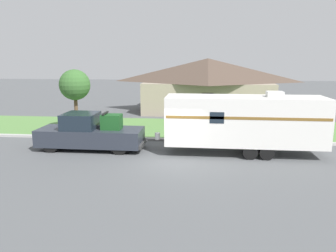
% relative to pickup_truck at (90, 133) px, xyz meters
% --- Properties ---
extents(ground_plane, '(120.00, 120.00, 0.00)m').
position_rel_pickup_truck_xyz_m(ground_plane, '(4.76, -1.44, -0.90)').
color(ground_plane, '#515456').
extents(curb_strip, '(80.00, 0.30, 0.14)m').
position_rel_pickup_truck_xyz_m(curb_strip, '(4.76, 2.31, -0.83)').
color(curb_strip, '#ADADA8').
rests_on(curb_strip, ground_plane).
extents(lawn_strip, '(80.00, 7.00, 0.03)m').
position_rel_pickup_truck_xyz_m(lawn_strip, '(4.76, 5.96, -0.88)').
color(lawn_strip, '#568442').
rests_on(lawn_strip, ground_plane).
extents(house_across_street, '(12.37, 7.02, 4.93)m').
position_rel_pickup_truck_xyz_m(house_across_street, '(6.54, 13.81, 1.66)').
color(house_across_street, gray).
rests_on(house_across_street, ground_plane).
extents(pickup_truck, '(5.82, 2.01, 2.09)m').
position_rel_pickup_truck_xyz_m(pickup_truck, '(0.00, 0.00, 0.00)').
color(pickup_truck, black).
rests_on(pickup_truck, ground_plane).
extents(travel_trailer, '(9.21, 2.29, 3.31)m').
position_rel_pickup_truck_xyz_m(travel_trailer, '(8.30, -0.00, 0.88)').
color(travel_trailer, black).
rests_on(travel_trailer, ground_plane).
extents(mailbox, '(0.48, 0.20, 1.27)m').
position_rel_pickup_truck_xyz_m(mailbox, '(12.33, 3.27, 0.08)').
color(mailbox, brown).
rests_on(mailbox, ground_plane).
extents(tree_in_yard, '(2.04, 2.04, 4.23)m').
position_rel_pickup_truck_xyz_m(tree_in_yard, '(-2.35, 4.07, 2.28)').
color(tree_in_yard, brown).
rests_on(tree_in_yard, ground_plane).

